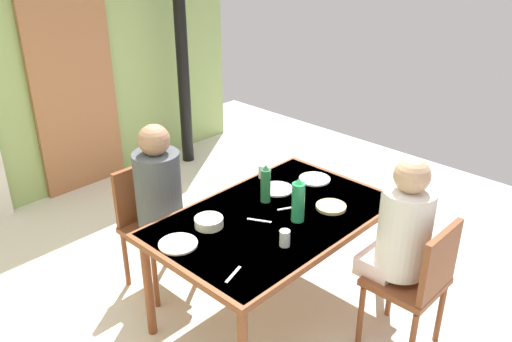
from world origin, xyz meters
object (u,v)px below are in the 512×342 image
(chair_far_diner, at_px, (151,220))
(person_far_diner, at_px, (160,189))
(chair_near_diner, at_px, (418,280))
(dining_table, at_px, (274,224))
(water_bottle_green_near, at_px, (298,201))
(water_bottle_green_far, at_px, (266,184))
(serving_bowl_center, at_px, (209,222))
(person_near_diner, at_px, (402,229))

(chair_far_diner, bearing_deg, person_far_diner, 90.00)
(chair_near_diner, bearing_deg, person_far_diner, 113.23)
(dining_table, xyz_separation_m, person_far_diner, (-0.33, 0.69, 0.12))
(dining_table, xyz_separation_m, water_bottle_green_near, (0.06, -0.14, 0.20))
(person_far_diner, bearing_deg, water_bottle_green_far, 129.22)
(chair_near_diner, bearing_deg, serving_bowl_center, 123.33)
(chair_near_diner, xyz_separation_m, serving_bowl_center, (-0.67, 1.02, 0.25))
(person_far_diner, relative_size, water_bottle_green_far, 3.00)
(person_far_diner, height_order, water_bottle_green_near, person_far_diner)
(dining_table, height_order, water_bottle_green_far, water_bottle_green_far)
(chair_far_diner, xyz_separation_m, person_far_diner, (0.00, -0.14, 0.28))
(dining_table, relative_size, chair_near_diner, 1.72)
(water_bottle_green_near, xyz_separation_m, water_bottle_green_far, (0.04, 0.30, -0.01))
(chair_near_diner, relative_size, chair_far_diner, 1.00)
(water_bottle_green_near, bearing_deg, dining_table, 111.58)
(chair_near_diner, xyz_separation_m, water_bottle_green_far, (-0.22, 0.98, 0.35))
(chair_near_diner, bearing_deg, water_bottle_green_far, 102.46)
(chair_far_diner, distance_m, serving_bowl_center, 0.68)
(dining_table, relative_size, person_far_diner, 1.95)
(chair_far_diner, relative_size, serving_bowl_center, 5.12)
(dining_table, distance_m, person_far_diner, 0.77)
(chair_near_diner, bearing_deg, chair_far_diner, 111.49)
(water_bottle_green_far, bearing_deg, chair_near_diner, -77.54)
(dining_table, relative_size, water_bottle_green_far, 5.84)
(chair_near_diner, xyz_separation_m, water_bottle_green_near, (-0.26, 0.68, 0.36))
(water_bottle_green_far, relative_size, serving_bowl_center, 1.51)
(dining_table, height_order, water_bottle_green_near, water_bottle_green_near)
(dining_table, distance_m, serving_bowl_center, 0.41)
(serving_bowl_center, bearing_deg, person_near_diner, -52.79)
(chair_far_diner, bearing_deg, water_bottle_green_far, 122.98)
(water_bottle_green_near, height_order, water_bottle_green_far, water_bottle_green_near)
(person_far_diner, relative_size, serving_bowl_center, 4.53)
(chair_near_diner, bearing_deg, dining_table, 110.89)
(chair_far_diner, height_order, person_far_diner, person_far_diner)
(person_far_diner, distance_m, water_bottle_green_far, 0.69)
(chair_far_diner, distance_m, person_near_diner, 1.67)
(water_bottle_green_far, bearing_deg, water_bottle_green_near, -97.99)
(person_far_diner, bearing_deg, chair_far_diner, -90.00)
(dining_table, bearing_deg, serving_bowl_center, 151.36)
(dining_table, height_order, person_far_diner, person_far_diner)
(dining_table, height_order, serving_bowl_center, serving_bowl_center)
(water_bottle_green_near, bearing_deg, water_bottle_green_far, 82.01)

